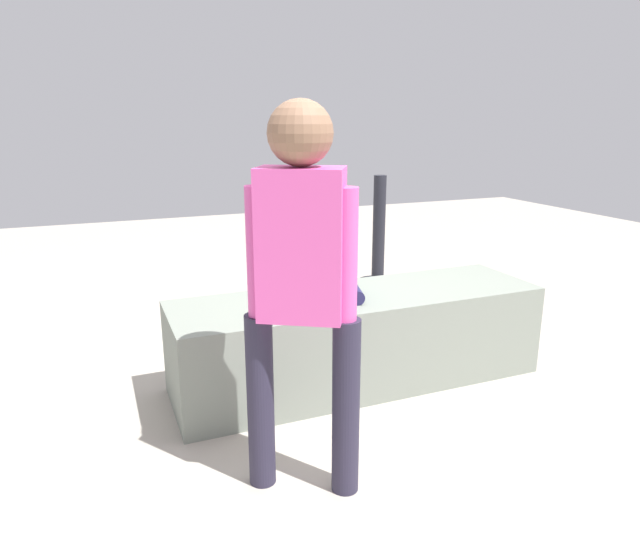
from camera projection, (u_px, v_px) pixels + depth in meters
ground_plane at (358, 380)px, 3.26m from camera, size 12.00×12.00×0.00m
concrete_ledge at (358, 338)px, 3.19m from camera, size 2.07×0.60×0.52m
child_seated at (335, 258)px, 3.03m from camera, size 0.29×0.34×0.48m
adult_standing at (302, 270)px, 2.09m from camera, size 0.40×0.32×1.53m
cake_plate at (302, 304)px, 2.89m from camera, size 0.22×0.22×0.07m
gift_bag at (277, 306)px, 4.01m from camera, size 0.26×0.11×0.39m
railing_post at (378, 246)px, 5.03m from camera, size 0.36×0.36×0.98m
water_bottle_near_gift at (288, 331)px, 3.73m from camera, size 0.08×0.08×0.23m
water_bottle_far_side at (329, 322)px, 3.91m from camera, size 0.07×0.07×0.21m
party_cup_red at (329, 309)px, 4.31m from camera, size 0.08×0.08×0.11m
cake_box_white at (293, 301)px, 4.44m from camera, size 0.35×0.35×0.14m
handbag_black_leather at (230, 325)px, 3.79m from camera, size 0.30×0.13×0.34m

